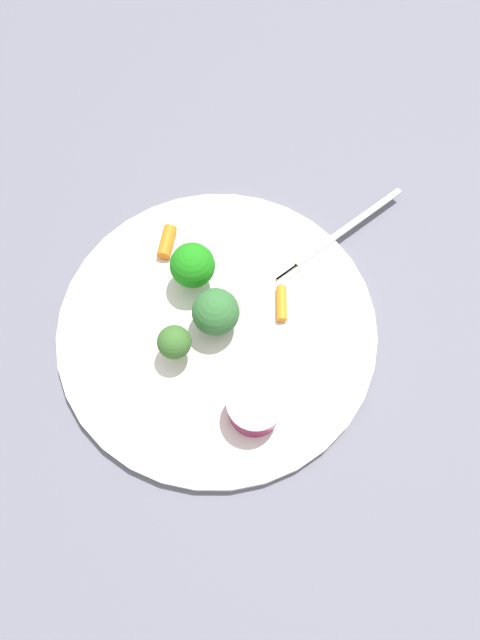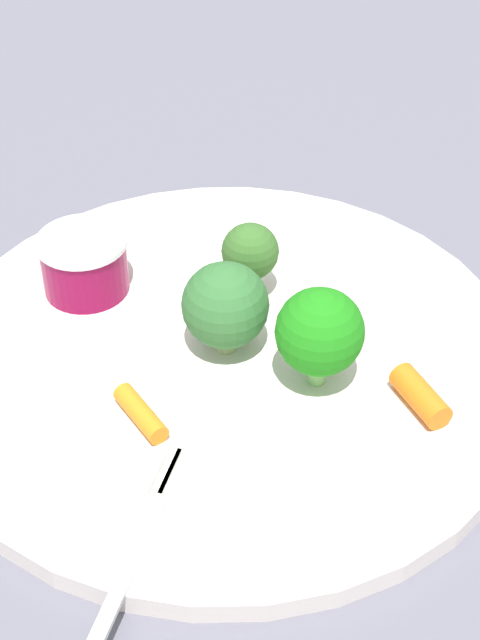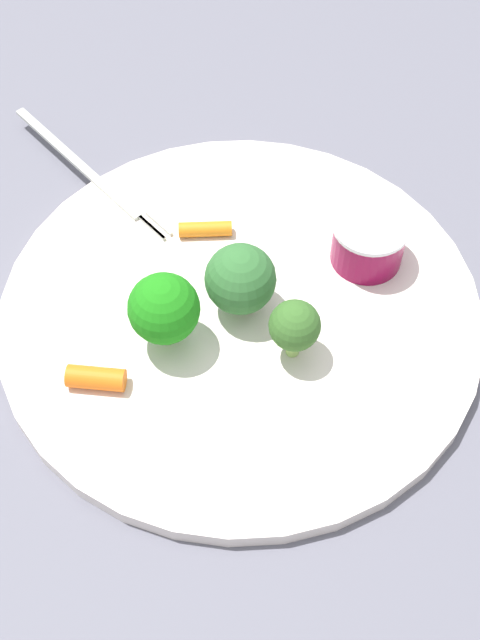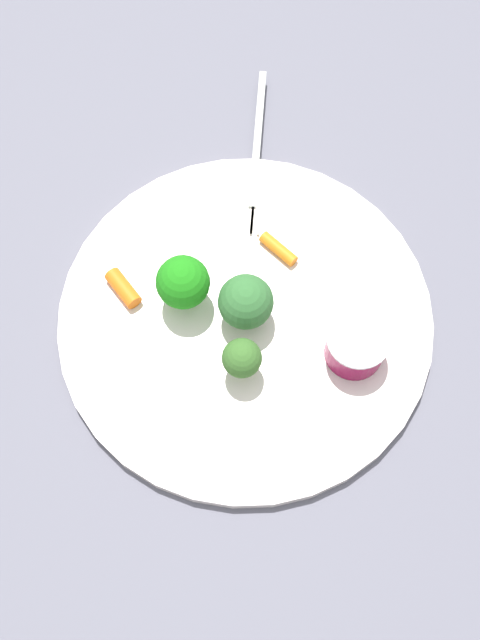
{
  "view_description": "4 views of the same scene",
  "coord_description": "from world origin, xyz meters",
  "px_view_note": "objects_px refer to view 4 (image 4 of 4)",
  "views": [
    {
      "loc": [
        0.12,
        0.18,
        0.5
      ],
      "look_at": [
        -0.02,
        0.01,
        0.02
      ],
      "focal_mm": 30.21,
      "sensor_mm": 36.0,
      "label": 1
    },
    {
      "loc": [
        -0.36,
        -0.11,
        0.35
      ],
      "look_at": [
        0.02,
        -0.0,
        0.02
      ],
      "focal_mm": 53.41,
      "sensor_mm": 36.0,
      "label": 2
    },
    {
      "loc": [
        0.24,
        -0.22,
        0.46
      ],
      "look_at": [
        0.01,
        -0.01,
        0.02
      ],
      "focal_mm": 47.44,
      "sensor_mm": 36.0,
      "label": 3
    },
    {
      "loc": [
        0.26,
        0.01,
        0.61
      ],
      "look_at": [
        0.01,
        -0.0,
        0.03
      ],
      "focal_mm": 43.46,
      "sensor_mm": 36.0,
      "label": 4
    }
  ],
  "objects_px": {
    "broccoli_floret_2": "(183,282)",
    "carrot_stick_1": "(278,249)",
    "sauce_cup": "(356,346)",
    "broccoli_floret_1": "(247,299)",
    "carrot_stick_0": "(123,288)",
    "broccoli_floret_0": "(243,358)",
    "fork": "(259,153)",
    "plate": "(245,319)"
  },
  "relations": [
    {
      "from": "plate",
      "to": "sauce_cup",
      "type": "height_order",
      "value": "sauce_cup"
    },
    {
      "from": "broccoli_floret_2",
      "to": "carrot_stick_0",
      "type": "height_order",
      "value": "broccoli_floret_2"
    },
    {
      "from": "plate",
      "to": "broccoli_floret_1",
      "type": "bearing_deg",
      "value": 160.42
    },
    {
      "from": "plate",
      "to": "fork",
      "type": "distance_m",
      "value": 0.16
    },
    {
      "from": "plate",
      "to": "broccoli_floret_2",
      "type": "distance_m",
      "value": 0.07
    },
    {
      "from": "broccoli_floret_0",
      "to": "broccoli_floret_1",
      "type": "distance_m",
      "value": 0.05
    },
    {
      "from": "broccoli_floret_2",
      "to": "carrot_stick_1",
      "type": "bearing_deg",
      "value": 123.56
    },
    {
      "from": "broccoli_floret_1",
      "to": "broccoli_floret_2",
      "type": "relative_size",
      "value": 0.93
    },
    {
      "from": "sauce_cup",
      "to": "broccoli_floret_0",
      "type": "distance_m",
      "value": 0.09
    },
    {
      "from": "plate",
      "to": "fork",
      "type": "bearing_deg",
      "value": 179.29
    },
    {
      "from": "broccoli_floret_0",
      "to": "fork",
      "type": "bearing_deg",
      "value": 179.7
    },
    {
      "from": "plate",
      "to": "broccoli_floret_1",
      "type": "xyz_separation_m",
      "value": [
        -0.0,
        0.0,
        0.03
      ]
    },
    {
      "from": "broccoli_floret_0",
      "to": "carrot_stick_1",
      "type": "distance_m",
      "value": 0.12
    },
    {
      "from": "plate",
      "to": "carrot_stick_1",
      "type": "relative_size",
      "value": 8.61
    },
    {
      "from": "carrot_stick_1",
      "to": "carrot_stick_0",
      "type": "bearing_deg",
      "value": -70.02
    },
    {
      "from": "sauce_cup",
      "to": "carrot_stick_1",
      "type": "bearing_deg",
      "value": -143.73
    },
    {
      "from": "sauce_cup",
      "to": "broccoli_floret_0",
      "type": "height_order",
      "value": "broccoli_floret_0"
    },
    {
      "from": "sauce_cup",
      "to": "broccoli_floret_2",
      "type": "bearing_deg",
      "value": -105.47
    },
    {
      "from": "broccoli_floret_0",
      "to": "fork",
      "type": "xyz_separation_m",
      "value": [
        -0.21,
        0.0,
        -0.03
      ]
    },
    {
      "from": "carrot_stick_0",
      "to": "carrot_stick_1",
      "type": "height_order",
      "value": "carrot_stick_0"
    },
    {
      "from": "broccoli_floret_2",
      "to": "carrot_stick_1",
      "type": "distance_m",
      "value": 0.1
    },
    {
      "from": "broccoli_floret_2",
      "to": "fork",
      "type": "relative_size",
      "value": 0.31
    },
    {
      "from": "sauce_cup",
      "to": "carrot_stick_0",
      "type": "relative_size",
      "value": 1.43
    },
    {
      "from": "sauce_cup",
      "to": "broccoli_floret_0",
      "type": "bearing_deg",
      "value": -76.87
    },
    {
      "from": "sauce_cup",
      "to": "carrot_stick_0",
      "type": "xyz_separation_m",
      "value": [
        -0.04,
        -0.2,
        -0.01
      ]
    },
    {
      "from": "broccoli_floret_0",
      "to": "carrot_stick_0",
      "type": "xyz_separation_m",
      "value": [
        -0.06,
        -0.11,
        -0.02
      ]
    },
    {
      "from": "broccoli_floret_0",
      "to": "broccoli_floret_2",
      "type": "xyz_separation_m",
      "value": [
        -0.06,
        -0.05,
        0.0
      ]
    },
    {
      "from": "sauce_cup",
      "to": "carrot_stick_0",
      "type": "height_order",
      "value": "sauce_cup"
    },
    {
      "from": "sauce_cup",
      "to": "broccoli_floret_2",
      "type": "height_order",
      "value": "broccoli_floret_2"
    },
    {
      "from": "plate",
      "to": "carrot_stick_0",
      "type": "xyz_separation_m",
      "value": [
        -0.02,
        -0.1,
        0.01
      ]
    },
    {
      "from": "carrot_stick_0",
      "to": "fork",
      "type": "relative_size",
      "value": 0.2
    },
    {
      "from": "broccoli_floret_1",
      "to": "fork",
      "type": "bearing_deg",
      "value": 179.65
    },
    {
      "from": "broccoli_floret_1",
      "to": "carrot_stick_1",
      "type": "distance_m",
      "value": 0.07
    },
    {
      "from": "broccoli_floret_2",
      "to": "fork",
      "type": "distance_m",
      "value": 0.16
    },
    {
      "from": "fork",
      "to": "broccoli_floret_2",
      "type": "bearing_deg",
      "value": -19.55
    },
    {
      "from": "broccoli_floret_0",
      "to": "carrot_stick_1",
      "type": "relative_size",
      "value": 1.23
    },
    {
      "from": "broccoli_floret_1",
      "to": "broccoli_floret_2",
      "type": "distance_m",
      "value": 0.05
    },
    {
      "from": "sauce_cup",
      "to": "fork",
      "type": "height_order",
      "value": "sauce_cup"
    },
    {
      "from": "plate",
      "to": "broccoli_floret_2",
      "type": "height_order",
      "value": "broccoli_floret_2"
    },
    {
      "from": "broccoli_floret_0",
      "to": "broccoli_floret_2",
      "type": "relative_size",
      "value": 0.81
    },
    {
      "from": "sauce_cup",
      "to": "broccoli_floret_1",
      "type": "relative_size",
      "value": 0.98
    },
    {
      "from": "broccoli_floret_2",
      "to": "carrot_stick_1",
      "type": "xyz_separation_m",
      "value": [
        -0.05,
        0.08,
        -0.03
      ]
    }
  ]
}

